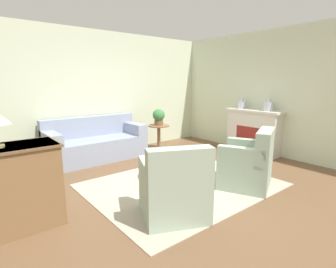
{
  "coord_description": "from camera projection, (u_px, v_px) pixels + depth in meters",
  "views": [
    {
      "loc": [
        -2.73,
        -3.01,
        1.67
      ],
      "look_at": [
        0.15,
        0.55,
        0.75
      ],
      "focal_mm": 28.0,
      "sensor_mm": 36.0,
      "label": 1
    }
  ],
  "objects": [
    {
      "name": "armchair_left",
      "position": [
        175.0,
        190.0,
        3.2
      ],
      "size": [
        1.0,
        0.99,
        0.94
      ],
      "color": "#9EB29E",
      "rests_on": "rug"
    },
    {
      "name": "couch",
      "position": [
        96.0,
        144.0,
        5.67
      ],
      "size": [
        2.08,
        0.86,
        0.91
      ],
      "color": "#8E99B2",
      "rests_on": "ground_plane"
    },
    {
      "name": "vase_mantel_near",
      "position": [
        242.0,
        105.0,
        6.28
      ],
      "size": [
        0.19,
        0.19,
        0.24
      ],
      "color": "silver",
      "rests_on": "fireplace"
    },
    {
      "name": "fireplace",
      "position": [
        253.0,
        130.0,
        6.14
      ],
      "size": [
        0.44,
        1.35,
        1.03
      ],
      "color": "silver",
      "rests_on": "ground_plane"
    },
    {
      "name": "wall_back",
      "position": [
        103.0,
        93.0,
        6.14
      ],
      "size": [
        9.43,
        0.12,
        2.8
      ],
      "color": "beige",
      "rests_on": "ground_plane"
    },
    {
      "name": "side_table",
      "position": [
        159.0,
        133.0,
        6.47
      ],
      "size": [
        0.52,
        0.52,
        0.62
      ],
      "color": "olive",
      "rests_on": "ground_plane"
    },
    {
      "name": "ground_plane",
      "position": [
        182.0,
        185.0,
        4.3
      ],
      "size": [
        16.0,
        16.0,
        0.0
      ],
      "primitive_type": "plane",
      "color": "brown"
    },
    {
      "name": "rug",
      "position": [
        182.0,
        185.0,
        4.3
      ],
      "size": [
        2.89,
        2.31,
        0.01
      ],
      "color": "#B2A893",
      "rests_on": "ground_plane"
    },
    {
      "name": "ottoman_table",
      "position": [
        172.0,
        163.0,
        4.49
      ],
      "size": [
        0.8,
        0.8,
        0.47
      ],
      "color": "#8E99B2",
      "rests_on": "rug"
    },
    {
      "name": "potted_plant_floor",
      "position": [
        33.0,
        157.0,
        4.55
      ],
      "size": [
        0.48,
        0.48,
        0.64
      ],
      "color": "brown",
      "rests_on": "ground_plane"
    },
    {
      "name": "dresser",
      "position": [
        3.0,
        189.0,
        2.88
      ],
      "size": [
        1.19,
        0.57,
        0.98
      ],
      "color": "olive",
      "rests_on": "ground_plane"
    },
    {
      "name": "armchair_right",
      "position": [
        249.0,
        165.0,
        4.16
      ],
      "size": [
        1.0,
        0.99,
        0.94
      ],
      "color": "#9EB29E",
      "rests_on": "rug"
    },
    {
      "name": "potted_plant_on_side_table",
      "position": [
        159.0,
        116.0,
        6.39
      ],
      "size": [
        0.3,
        0.3,
        0.4
      ],
      "color": "brown",
      "rests_on": "side_table"
    },
    {
      "name": "vase_mantel_far",
      "position": [
        268.0,
        106.0,
        5.75
      ],
      "size": [
        0.2,
        0.2,
        0.27
      ],
      "color": "silver",
      "rests_on": "fireplace"
    },
    {
      "name": "wall_right",
      "position": [
        279.0,
        94.0,
        5.8
      ],
      "size": [
        0.12,
        9.62,
        2.8
      ],
      "color": "beige",
      "rests_on": "ground_plane"
    }
  ]
}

